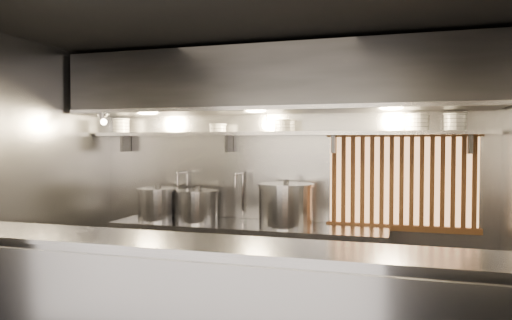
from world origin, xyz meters
The scene contains 19 objects.
ceiling centered at (0.00, 0.00, 2.80)m, with size 4.50×4.50×0.00m, color black.
wall_back centered at (0.00, 1.50, 1.40)m, with size 4.50×4.50×0.00m, color gray.
wall_left centered at (-2.25, 0.00, 1.40)m, with size 3.00×3.00×0.00m, color gray.
cooking_bench centered at (-0.30, 1.13, 0.45)m, with size 3.00×0.70×0.90m, color #9F9FA4.
bowl_shelf centered at (0.00, 1.32, 1.88)m, with size 4.40×0.34×0.04m, color #9F9FA4.
exhaust_hood centered at (0.00, 1.10, 2.42)m, with size 4.40×0.81×0.65m.
wood_screen centered at (1.30, 1.45, 1.38)m, with size 1.56×0.09×1.04m.
faucet_left centered at (-1.15, 1.37, 1.31)m, with size 0.04×0.30×0.50m.
faucet_right centered at (-0.45, 1.37, 1.31)m, with size 0.04×0.30×0.50m.
heat_lamp centered at (-1.90, 0.85, 2.07)m, with size 0.25×0.35×0.20m.
pendant_bulb centered at (-0.10, 1.20, 1.96)m, with size 0.09×0.09×0.19m.
stock_pot_left centered at (-1.34, 1.08, 1.09)m, with size 0.52×0.52×0.41m.
stock_pot_mid centered at (-0.86, 1.09, 1.08)m, with size 0.60×0.60×0.40m.
stock_pot_right centered at (0.14, 1.13, 1.13)m, with size 0.64×0.64×0.49m.
bowl_stack_0 centered at (-1.96, 1.32, 1.98)m, with size 0.21×0.21×0.17m.
bowl_stack_1 centered at (-0.70, 1.32, 1.95)m, with size 0.20×0.20×0.09m.
bowl_stack_2 centered at (0.08, 1.32, 1.97)m, with size 0.24×0.24×0.13m.
bowl_stack_3 centered at (1.44, 1.32, 1.98)m, with size 0.24×0.24×0.17m.
bowl_stack_4 centered at (1.80, 1.32, 1.98)m, with size 0.23×0.23×0.17m.
Camera 1 is at (1.39, -3.96, 1.78)m, focal length 35.00 mm.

